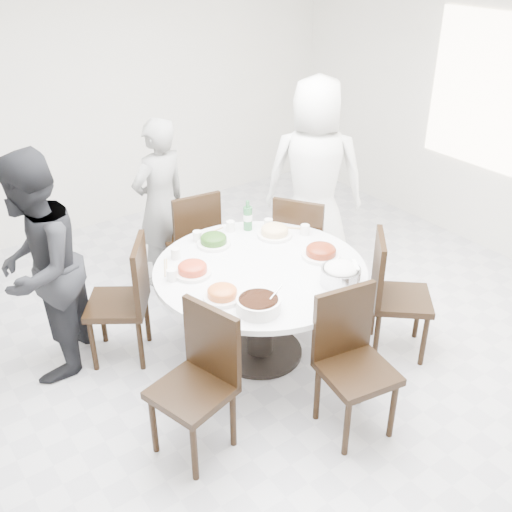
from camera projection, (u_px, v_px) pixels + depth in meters
floor at (255, 371)px, 4.37m from camera, size 6.00×6.00×0.01m
wall_back at (76, 95)px, 5.82m from camera, size 6.00×0.01×2.80m
dining_table at (260, 312)px, 4.37m from camera, size 1.50×1.50×0.75m
chair_ne at (303, 244)px, 5.08m from camera, size 0.58×0.58×0.95m
chair_n at (190, 239)px, 5.17m from camera, size 0.46×0.46×0.95m
chair_nw at (117, 302)px, 4.31m from camera, size 0.58×0.58×0.95m
chair_sw at (191, 389)px, 3.50m from camera, size 0.52×0.52×0.95m
chair_s at (358, 369)px, 3.66m from camera, size 0.48×0.48×0.95m
chair_se at (402, 296)px, 4.37m from camera, size 0.59×0.59×0.95m
diner_right at (315, 178)px, 5.29m from camera, size 1.03×1.00×1.79m
diner_middle at (161, 204)px, 5.12m from camera, size 0.61×0.47×1.51m
diner_left at (38, 269)px, 4.03m from camera, size 0.98×1.02×1.65m
dish_greens at (214, 241)px, 4.47m from camera, size 0.25×0.25×0.07m
dish_pale at (275, 232)px, 4.59m from camera, size 0.27×0.27×0.07m
dish_orange at (193, 270)px, 4.09m from camera, size 0.26×0.26×0.07m
dish_redbrown at (321, 253)px, 4.31m from camera, size 0.28×0.28×0.07m
dish_tofu at (222, 295)px, 3.83m from camera, size 0.25×0.25×0.06m
rice_bowl at (340, 276)px, 3.98m from camera, size 0.27×0.27×0.11m
soup_bowl at (258, 305)px, 3.70m from camera, size 0.28×0.28×0.09m
beverage_bottle at (248, 215)px, 4.66m from camera, size 0.07×0.07×0.24m
tea_cups at (211, 230)px, 4.62m from camera, size 0.07×0.07×0.08m
chopsticks at (212, 234)px, 4.64m from camera, size 0.24×0.04×0.01m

